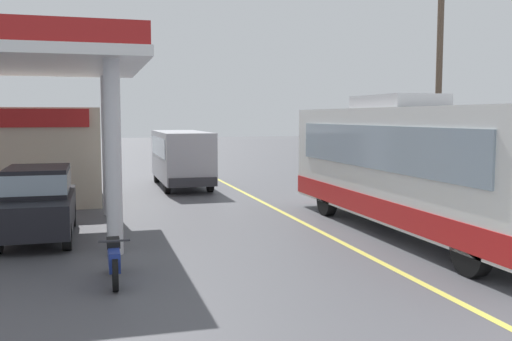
# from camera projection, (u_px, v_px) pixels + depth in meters

# --- Properties ---
(ground) EXTENTS (120.00, 120.00, 0.00)m
(ground) POSITION_uv_depth(u_px,v_px,m) (228.00, 185.00, 26.12)
(ground) COLOR #4C4C51
(lane_divider_stripe) EXTENTS (0.16, 50.00, 0.01)m
(lane_divider_stripe) POSITION_uv_depth(u_px,v_px,m) (258.00, 200.00, 21.33)
(lane_divider_stripe) COLOR #D8CC4C
(lane_divider_stripe) RESTS_ON ground
(coach_bus_main) EXTENTS (2.60, 11.04, 3.69)m
(coach_bus_main) POSITION_uv_depth(u_px,v_px,m) (415.00, 169.00, 15.02)
(coach_bus_main) COLOR white
(coach_bus_main) RESTS_ON ground
(car_at_pump) EXTENTS (1.70, 4.20, 1.82)m
(car_at_pump) POSITION_uv_depth(u_px,v_px,m) (38.00, 199.00, 14.56)
(car_at_pump) COLOR black
(car_at_pump) RESTS_ON ground
(minibus_opposing_lane) EXTENTS (2.04, 6.13, 2.44)m
(minibus_opposing_lane) POSITION_uv_depth(u_px,v_px,m) (181.00, 154.00, 25.17)
(minibus_opposing_lane) COLOR #A5A5AD
(minibus_opposing_lane) RESTS_ON ground
(motorcycle_parked_forecourt) EXTENTS (0.55, 1.80, 0.92)m
(motorcycle_parked_forecourt) POSITION_uv_depth(u_px,v_px,m) (114.00, 258.00, 10.77)
(motorcycle_parked_forecourt) COLOR black
(motorcycle_parked_forecourt) RESTS_ON ground
(pedestrian_near_pump) EXTENTS (0.55, 0.22, 1.66)m
(pedestrian_near_pump) POSITION_uv_depth(u_px,v_px,m) (32.00, 187.00, 17.57)
(pedestrian_near_pump) COLOR #33333F
(pedestrian_near_pump) RESTS_ON ground
(utility_pole_roadside) EXTENTS (1.80, 0.24, 8.66)m
(utility_pole_roadside) POSITION_uv_depth(u_px,v_px,m) (439.00, 79.00, 21.77)
(utility_pole_roadside) COLOR brown
(utility_pole_roadside) RESTS_ON ground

